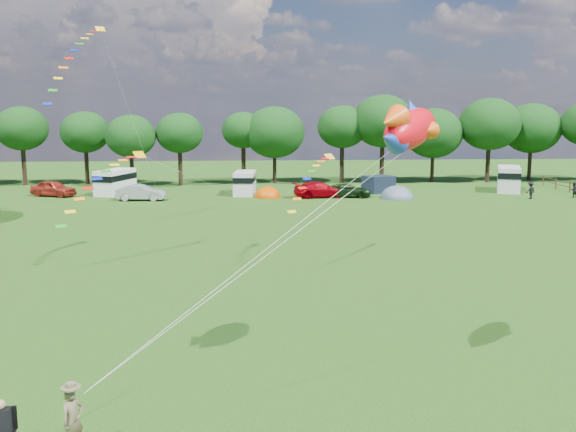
{
  "coord_description": "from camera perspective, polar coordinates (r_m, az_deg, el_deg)",
  "views": [
    {
      "loc": [
        -1.87,
        -19.16,
        8.52
      ],
      "look_at": [
        0.0,
        8.0,
        4.0
      ],
      "focal_mm": 40.0,
      "sensor_mm": 36.0,
      "label": 1
    }
  ],
  "objects": [
    {
      "name": "ground_plane",
      "position": [
        21.05,
        1.54,
        -14.45
      ],
      "size": [
        180.0,
        180.0,
        0.0
      ],
      "primitive_type": "plane",
      "color": "black",
      "rests_on": "ground"
    },
    {
      "name": "tree_line",
      "position": [
        74.53,
        1.61,
        7.75
      ],
      "size": [
        102.98,
        10.98,
        10.27
      ],
      "color": "black",
      "rests_on": "ground"
    },
    {
      "name": "car_a",
      "position": [
        67.92,
        -20.14,
        2.31
      ],
      "size": [
        5.1,
        3.65,
        1.58
      ],
      "primitive_type": "imported",
      "rotation": [
        0.0,
        0.0,
        1.15
      ],
      "color": "maroon",
      "rests_on": "ground"
    },
    {
      "name": "car_b",
      "position": [
        62.46,
        -12.93,
        2.04
      ],
      "size": [
        4.38,
        1.91,
        1.51
      ],
      "primitive_type": "imported",
      "rotation": [
        0.0,
        0.0,
        1.5
      ],
      "color": "#92959A",
      "rests_on": "ground"
    },
    {
      "name": "car_c",
      "position": [
        63.09,
        2.89,
        2.35
      ],
      "size": [
        5.34,
        2.83,
        1.53
      ],
      "primitive_type": "imported",
      "rotation": [
        0.0,
        0.0,
        1.71
      ],
      "color": "#8D0008",
      "rests_on": "ground"
    },
    {
      "name": "car_d",
      "position": [
        63.54,
        5.33,
        2.27
      ],
      "size": [
        5.02,
        2.85,
        1.3
      ],
      "primitive_type": "imported",
      "rotation": [
        0.0,
        0.0,
        1.42
      ],
      "color": "black",
      "rests_on": "ground"
    },
    {
      "name": "campervan_b",
      "position": [
        67.79,
        -15.11,
        3.02
      ],
      "size": [
        3.72,
        5.54,
        2.51
      ],
      "rotation": [
        0.0,
        0.0,
        1.24
      ],
      "color": "white",
      "rests_on": "ground"
    },
    {
      "name": "campervan_c",
      "position": [
        65.53,
        -3.86,
        3.02
      ],
      "size": [
        2.43,
        4.88,
        2.31
      ],
      "rotation": [
        0.0,
        0.0,
        1.48
      ],
      "color": "silver",
      "rests_on": "ground"
    },
    {
      "name": "campervan_d",
      "position": [
        71.77,
        19.02,
        3.21
      ],
      "size": [
        4.02,
        5.75,
        2.59
      ],
      "rotation": [
        0.0,
        0.0,
        1.2
      ],
      "color": "silver",
      "rests_on": "ground"
    },
    {
      "name": "tent_orange",
      "position": [
        63.32,
        -1.84,
        1.7
      ],
      "size": [
        2.67,
        2.93,
        2.09
      ],
      "color": "#C14200",
      "rests_on": "ground"
    },
    {
      "name": "tent_greyblue",
      "position": [
        63.3,
        9.65,
        1.57
      ],
      "size": [
        3.3,
        3.61,
        2.46
      ],
      "color": "#4A5A68",
      "rests_on": "ground"
    },
    {
      "name": "awning_navy",
      "position": [
        67.39,
        8.05,
        2.82
      ],
      "size": [
        3.49,
        3.22,
        1.75
      ],
      "primitive_type": "cube",
      "rotation": [
        0.0,
        0.0,
        0.42
      ],
      "color": "black",
      "rests_on": "ground"
    },
    {
      "name": "kite_flyer",
      "position": [
        17.67,
        -18.59,
        -16.82
      ],
      "size": [
        0.69,
        0.74,
        1.69
      ],
      "primitive_type": "imported",
      "rotation": [
        0.0,
        0.0,
        0.93
      ],
      "color": "brown",
      "rests_on": "ground"
    },
    {
      "name": "camp_chair",
      "position": [
        18.24,
        -24.06,
        -16.28
      ],
      "size": [
        0.63,
        0.63,
        1.43
      ],
      "rotation": [
        0.0,
        0.0,
        0.11
      ],
      "color": "#99999E",
      "rests_on": "ground"
    },
    {
      "name": "fish_kite",
      "position": [
        20.13,
        10.5,
        7.64
      ],
      "size": [
        2.89,
        3.25,
        1.85
      ],
      "rotation": [
        0.0,
        -0.21,
        0.89
      ],
      "color": "red",
      "rests_on": "ground"
    },
    {
      "name": "streamer_kite_a",
      "position": [
        49.24,
        -18.12,
        13.7
      ],
      "size": [
        3.42,
        5.56,
        5.79
      ],
      "rotation": [
        0.0,
        0.0,
        0.45
      ],
      "color": "yellow",
      "rests_on": "ground"
    },
    {
      "name": "streamer_kite_b",
      "position": [
        37.9,
        -15.68,
        3.44
      ],
      "size": [
        4.36,
        4.68,
        3.82
      ],
      "rotation": [
        0.0,
        0.0,
        0.54
      ],
      "color": "#EEA60A",
      "rests_on": "ground"
    },
    {
      "name": "streamer_kite_c",
      "position": [
        35.73,
        2.43,
        3.88
      ],
      "size": [
        3.1,
        4.8,
        2.77
      ],
      "rotation": [
        0.0,
        0.0,
        0.42
      ],
      "color": "#FFAD2B",
      "rests_on": "ground"
    },
    {
      "name": "walker_a",
      "position": [
        68.89,
        24.04,
        2.12
      ],
      "size": [
        0.79,
        0.57,
        1.49
      ],
      "primitive_type": "imported",
      "rotation": [
        0.0,
        0.0,
        3.33
      ],
      "color": "black",
      "rests_on": "ground"
    },
    {
      "name": "walker_b",
      "position": [
        66.24,
        20.76,
        2.16
      ],
      "size": [
        1.2,
        0.96,
        1.69
      ],
      "primitive_type": "imported",
      "rotation": [
        0.0,
        0.0,
        3.63
      ],
      "color": "black",
      "rests_on": "ground"
    }
  ]
}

